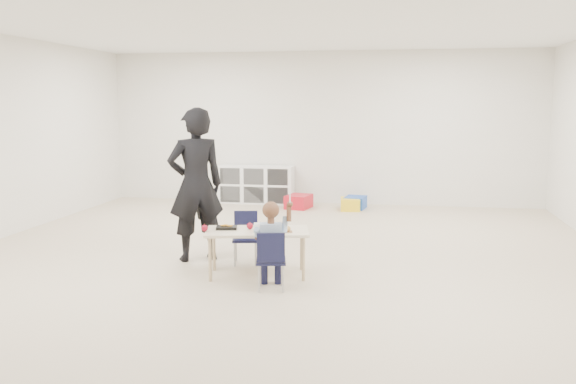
% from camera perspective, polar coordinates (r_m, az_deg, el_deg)
% --- Properties ---
extents(room, '(9.00, 9.02, 2.80)m').
position_cam_1_polar(room, '(6.89, -1.35, 4.51)').
color(room, beige).
rests_on(room, ground).
extents(table, '(1.19, 0.76, 0.50)m').
position_cam_1_polar(table, '(6.63, -2.89, -5.66)').
color(table, beige).
rests_on(table, ground).
extents(chair_near, '(0.34, 0.33, 0.60)m').
position_cam_1_polar(chair_near, '(6.14, -1.60, -6.36)').
color(chair_near, black).
rests_on(chair_near, ground).
extents(chair_far, '(0.34, 0.33, 0.60)m').
position_cam_1_polar(chair_far, '(7.11, -4.00, -4.34)').
color(chair_far, black).
rests_on(chair_far, ground).
extents(child, '(0.47, 0.47, 0.95)m').
position_cam_1_polar(child, '(6.10, -1.61, -4.78)').
color(child, '#A1B2DA').
rests_on(child, chair_near).
extents(lunch_tray_near, '(0.25, 0.20, 0.03)m').
position_cam_1_polar(lunch_tray_near, '(6.64, -1.93, -3.33)').
color(lunch_tray_near, black).
rests_on(lunch_tray_near, table).
extents(lunch_tray_far, '(0.25, 0.20, 0.03)m').
position_cam_1_polar(lunch_tray_far, '(6.65, -5.77, -3.34)').
color(lunch_tray_far, black).
rests_on(lunch_tray_far, table).
extents(milk_carton, '(0.08, 0.08, 0.10)m').
position_cam_1_polar(milk_carton, '(6.43, -2.90, -3.39)').
color(milk_carton, white).
rests_on(milk_carton, table).
extents(bread_roll, '(0.09, 0.09, 0.07)m').
position_cam_1_polar(bread_roll, '(6.47, -0.14, -3.45)').
color(bread_roll, tan).
rests_on(bread_roll, table).
extents(apple_near, '(0.07, 0.07, 0.07)m').
position_cam_1_polar(apple_near, '(6.62, -3.59, -3.19)').
color(apple_near, maroon).
rests_on(apple_near, table).
extents(apple_far, '(0.07, 0.07, 0.07)m').
position_cam_1_polar(apple_far, '(6.55, -7.81, -3.37)').
color(apple_far, maroon).
rests_on(apple_far, table).
extents(cubby_shelf, '(1.40, 0.40, 0.70)m').
position_cam_1_polar(cubby_shelf, '(11.41, -3.01, 0.72)').
color(cubby_shelf, white).
rests_on(cubby_shelf, ground).
extents(adult, '(0.79, 0.72, 1.81)m').
position_cam_1_polar(adult, '(7.25, -8.63, 0.67)').
color(adult, black).
rests_on(adult, ground).
extents(bin_red, '(0.48, 0.56, 0.24)m').
position_cam_1_polar(bin_red, '(10.85, 1.00, -0.90)').
color(bin_red, red).
rests_on(bin_red, ground).
extents(bin_yellow, '(0.37, 0.45, 0.21)m').
position_cam_1_polar(bin_yellow, '(10.73, 5.84, -1.13)').
color(bin_yellow, yellow).
rests_on(bin_yellow, ground).
extents(bin_blue, '(0.40, 0.49, 0.22)m').
position_cam_1_polar(bin_blue, '(10.88, 6.31, -0.99)').
color(bin_blue, blue).
rests_on(bin_blue, ground).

